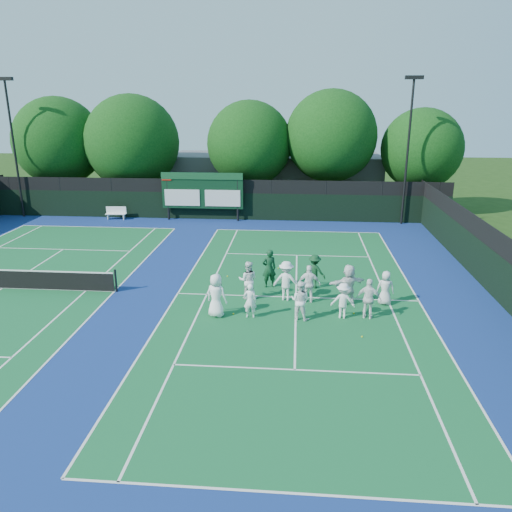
# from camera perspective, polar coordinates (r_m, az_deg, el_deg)

# --- Properties ---
(ground) EXTENTS (120.00, 120.00, 0.00)m
(ground) POSITION_cam_1_polar(r_m,az_deg,el_deg) (21.96, 4.58, -5.73)
(ground) COLOR #19350E
(ground) RESTS_ON ground
(court_apron) EXTENTS (34.00, 32.00, 0.01)m
(court_apron) POSITION_cam_1_polar(r_m,az_deg,el_deg) (23.64, -10.14, -4.21)
(court_apron) COLOR navy
(court_apron) RESTS_ON ground
(near_court) EXTENTS (11.05, 23.85, 0.01)m
(near_court) POSITION_cam_1_polar(r_m,az_deg,el_deg) (22.88, 4.59, -4.72)
(near_court) COLOR #11562B
(near_court) RESTS_ON ground
(left_court) EXTENTS (11.05, 23.85, 0.01)m
(left_court) POSITION_cam_1_polar(r_m,az_deg,el_deg) (26.79, -26.96, -3.27)
(left_court) COLOR #11562B
(left_court) RESTS_ON ground
(back_fence) EXTENTS (34.00, 0.08, 3.00)m
(back_fence) POSITION_cam_1_polar(r_m,az_deg,el_deg) (37.39, -4.48, 6.24)
(back_fence) COLOR black
(back_fence) RESTS_ON ground
(divider_fence_right) EXTENTS (0.08, 32.00, 3.00)m
(divider_fence_right) POSITION_cam_1_polar(r_m,az_deg,el_deg) (24.17, 26.55, -1.95)
(divider_fence_right) COLOR black
(divider_fence_right) RESTS_ON ground
(scoreboard) EXTENTS (6.00, 0.21, 3.55)m
(scoreboard) POSITION_cam_1_polar(r_m,az_deg,el_deg) (37.01, -6.18, 7.39)
(scoreboard) COLOR black
(scoreboard) RESTS_ON ground
(clubhouse) EXTENTS (18.00, 6.00, 4.00)m
(clubhouse) POSITION_cam_1_polar(r_m,az_deg,el_deg) (44.72, 2.27, 8.98)
(clubhouse) COLOR #5A5A60
(clubhouse) RESTS_ON ground
(light_pole_left) EXTENTS (1.20, 0.30, 10.12)m
(light_pole_left) POSITION_cam_1_polar(r_m,az_deg,el_deg) (41.61, -26.12, 12.58)
(light_pole_left) COLOR black
(light_pole_left) RESTS_ON ground
(light_pole_right) EXTENTS (1.20, 0.30, 10.12)m
(light_pole_right) POSITION_cam_1_polar(r_m,az_deg,el_deg) (36.75, 17.10, 13.13)
(light_pole_right) COLOR black
(light_pole_right) RESTS_ON ground
(tennis_net) EXTENTS (11.30, 0.10, 1.10)m
(tennis_net) POSITION_cam_1_polar(r_m,az_deg,el_deg) (26.64, -27.10, -2.30)
(tennis_net) COLOR black
(tennis_net) RESTS_ON ground
(bench) EXTENTS (1.52, 0.50, 0.95)m
(bench) POSITION_cam_1_polar(r_m,az_deg,el_deg) (38.89, -15.70, 4.81)
(bench) COLOR white
(bench) RESTS_ON ground
(tree_a) EXTENTS (7.08, 7.08, 8.88)m
(tree_a) POSITION_cam_1_polar(r_m,az_deg,el_deg) (44.29, -21.41, 11.86)
(tree_a) COLOR #311C0D
(tree_a) RESTS_ON ground
(tree_b) EXTENTS (7.49, 7.49, 9.07)m
(tree_b) POSITION_cam_1_polar(r_m,az_deg,el_deg) (42.01, -13.73, 12.25)
(tree_b) COLOR #311C0D
(tree_b) RESTS_ON ground
(tree_c) EXTENTS (6.63, 6.63, 8.60)m
(tree_c) POSITION_cam_1_polar(r_m,az_deg,el_deg) (40.09, -0.53, 12.48)
(tree_c) COLOR #311C0D
(tree_c) RESTS_ON ground
(tree_d) EXTENTS (7.03, 7.03, 9.41)m
(tree_d) POSITION_cam_1_polar(r_m,az_deg,el_deg) (39.95, 8.80, 13.13)
(tree_d) COLOR #311C0D
(tree_d) RESTS_ON ground
(tree_e) EXTENTS (6.17, 6.17, 8.06)m
(tree_e) POSITION_cam_1_polar(r_m,az_deg,el_deg) (41.07, 18.57, 11.29)
(tree_e) COLOR #311C0D
(tree_e) RESTS_ON ground
(tennis_ball_0) EXTENTS (0.07, 0.07, 0.07)m
(tennis_ball_0) POSITION_cam_1_polar(r_m,az_deg,el_deg) (21.08, -2.61, -6.62)
(tennis_ball_0) COLOR yellow
(tennis_ball_0) RESTS_ON ground
(tennis_ball_2) EXTENTS (0.07, 0.07, 0.07)m
(tennis_ball_2) POSITION_cam_1_polar(r_m,az_deg,el_deg) (19.58, 12.02, -9.01)
(tennis_ball_2) COLOR yellow
(tennis_ball_2) RESTS_ON ground
(tennis_ball_3) EXTENTS (0.07, 0.07, 0.07)m
(tennis_ball_3) POSITION_cam_1_polar(r_m,az_deg,el_deg) (25.41, -3.28, -2.32)
(tennis_ball_3) COLOR yellow
(tennis_ball_3) RESTS_ON ground
(tennis_ball_4) EXTENTS (0.07, 0.07, 0.07)m
(tennis_ball_4) POSITION_cam_1_polar(r_m,az_deg,el_deg) (26.59, 2.56, -1.39)
(tennis_ball_4) COLOR yellow
(tennis_ball_4) RESTS_ON ground
(tennis_ball_5) EXTENTS (0.07, 0.07, 0.07)m
(tennis_ball_5) POSITION_cam_1_polar(r_m,az_deg,el_deg) (21.51, 11.12, -6.44)
(tennis_ball_5) COLOR yellow
(tennis_ball_5) RESTS_ON ground
(player_front_0) EXTENTS (1.05, 0.86, 1.85)m
(player_front_0) POSITION_cam_1_polar(r_m,az_deg,el_deg) (20.64, -4.56, -4.52)
(player_front_0) COLOR white
(player_front_0) RESTS_ON ground
(player_front_1) EXTENTS (0.55, 0.37, 1.49)m
(player_front_1) POSITION_cam_1_polar(r_m,az_deg,el_deg) (20.52, -0.67, -5.14)
(player_front_1) COLOR white
(player_front_1) RESTS_ON ground
(player_front_2) EXTENTS (0.97, 0.86, 1.65)m
(player_front_2) POSITION_cam_1_polar(r_m,az_deg,el_deg) (20.43, 5.07, -5.07)
(player_front_2) COLOR white
(player_front_2) RESTS_ON ground
(player_front_3) EXTENTS (1.02, 0.63, 1.52)m
(player_front_3) POSITION_cam_1_polar(r_m,az_deg,el_deg) (20.79, 9.90, -5.06)
(player_front_3) COLOR white
(player_front_3) RESTS_ON ground
(player_front_4) EXTENTS (1.08, 0.70, 1.72)m
(player_front_4) POSITION_cam_1_polar(r_m,az_deg,el_deg) (20.93, 12.78, -4.80)
(player_front_4) COLOR white
(player_front_4) RESTS_ON ground
(player_back_0) EXTENTS (0.87, 0.68, 1.75)m
(player_back_0) POSITION_cam_1_polar(r_m,az_deg,el_deg) (22.41, -0.92, -2.76)
(player_back_0) COLOR white
(player_back_0) RESTS_ON ground
(player_back_1) EXTENTS (1.27, 0.87, 1.81)m
(player_back_1) POSITION_cam_1_polar(r_m,az_deg,el_deg) (22.28, 3.48, -2.85)
(player_back_1) COLOR white
(player_back_1) RESTS_ON ground
(player_back_2) EXTENTS (1.03, 0.47, 1.73)m
(player_back_2) POSITION_cam_1_polar(r_m,az_deg,el_deg) (22.11, 6.09, -3.20)
(player_back_2) COLOR white
(player_back_2) RESTS_ON ground
(player_back_3) EXTENTS (1.77, 1.15, 1.82)m
(player_back_3) POSITION_cam_1_polar(r_m,az_deg,el_deg) (22.16, 10.52, -3.22)
(player_back_3) COLOR white
(player_back_3) RESTS_ON ground
(player_back_4) EXTENTS (0.81, 0.59, 1.53)m
(player_back_4) POSITION_cam_1_polar(r_m,az_deg,el_deg) (22.52, 14.58, -3.55)
(player_back_4) COLOR silver
(player_back_4) RESTS_ON ground
(coach_left) EXTENTS (0.79, 0.64, 1.89)m
(coach_left) POSITION_cam_1_polar(r_m,az_deg,el_deg) (23.73, 1.51, -1.43)
(coach_left) COLOR #0F3A1F
(coach_left) RESTS_ON ground
(coach_right) EXTENTS (1.22, 0.97, 1.65)m
(coach_right) POSITION_cam_1_polar(r_m,az_deg,el_deg) (23.83, 6.71, -1.77)
(coach_right) COLOR #0F381C
(coach_right) RESTS_ON ground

